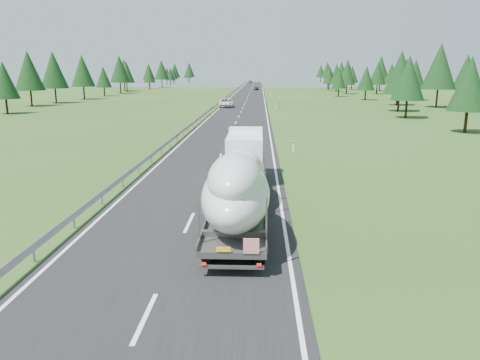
{
  "coord_description": "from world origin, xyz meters",
  "views": [
    {
      "loc": [
        3.37,
        -12.56,
        7.22
      ],
      "look_at": [
        2.42,
        10.34,
        1.86
      ],
      "focal_mm": 35.0,
      "sensor_mm": 36.0,
      "label": 1
    }
  ],
  "objects_px": {
    "distant_van": "(226,103)",
    "distant_car_dark": "(256,88)",
    "highway_sign": "(279,99)",
    "distant_car_blue": "(250,81)",
    "boat_truck": "(240,175)"
  },
  "relations": [
    {
      "from": "distant_van",
      "to": "distant_car_dark",
      "type": "xyz_separation_m",
      "value": [
        5.54,
        86.71,
        -0.19
      ]
    },
    {
      "from": "highway_sign",
      "to": "distant_car_blue",
      "type": "distance_m",
      "value": 205.12
    },
    {
      "from": "boat_truck",
      "to": "distant_van",
      "type": "relative_size",
      "value": 2.91
    },
    {
      "from": "distant_car_dark",
      "to": "distant_car_blue",
      "type": "bearing_deg",
      "value": 87.42
    },
    {
      "from": "boat_truck",
      "to": "distant_van",
      "type": "distance_m",
      "value": 73.19
    },
    {
      "from": "boat_truck",
      "to": "distant_car_blue",
      "type": "xyz_separation_m",
      "value": [
        -4.99,
        274.46,
        -1.32
      ]
    },
    {
      "from": "highway_sign",
      "to": "distant_car_blue",
      "type": "height_order",
      "value": "highway_sign"
    },
    {
      "from": "boat_truck",
      "to": "distant_car_dark",
      "type": "height_order",
      "value": "boat_truck"
    },
    {
      "from": "distant_car_blue",
      "to": "highway_sign",
      "type": "bearing_deg",
      "value": -81.52
    },
    {
      "from": "distant_van",
      "to": "distant_car_blue",
      "type": "bearing_deg",
      "value": 87.05
    },
    {
      "from": "highway_sign",
      "to": "distant_car_blue",
      "type": "relative_size",
      "value": 0.57
    },
    {
      "from": "distant_car_dark",
      "to": "distant_car_blue",
      "type": "xyz_separation_m",
      "value": [
        -4.65,
        114.81,
        0.08
      ]
    },
    {
      "from": "distant_car_dark",
      "to": "distant_car_blue",
      "type": "distance_m",
      "value": 114.91
    },
    {
      "from": "highway_sign",
      "to": "distant_car_blue",
      "type": "bearing_deg",
      "value": 92.73
    },
    {
      "from": "distant_van",
      "to": "distant_car_blue",
      "type": "height_order",
      "value": "distant_van"
    }
  ]
}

